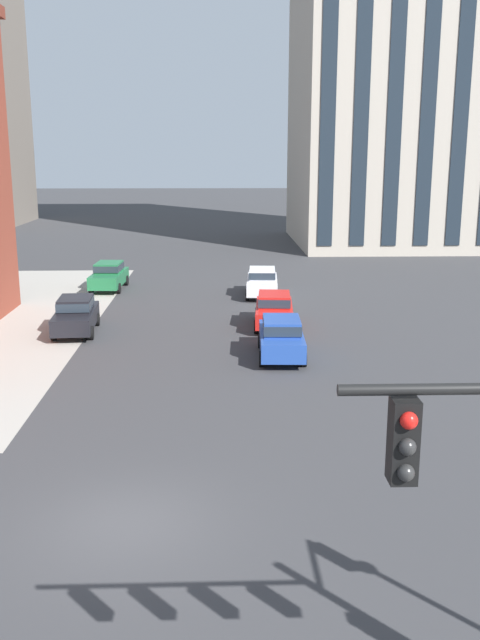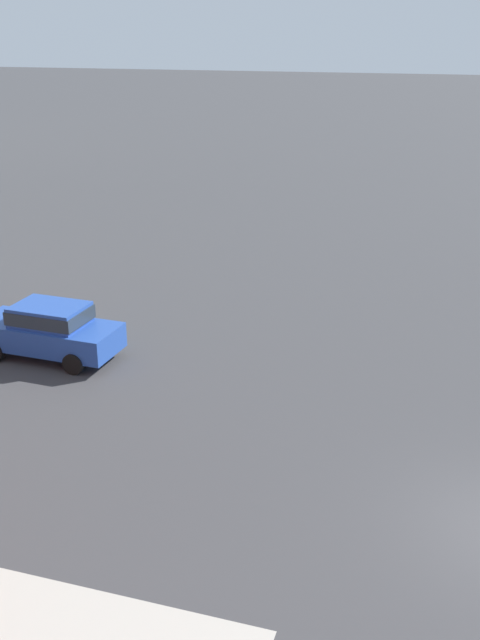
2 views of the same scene
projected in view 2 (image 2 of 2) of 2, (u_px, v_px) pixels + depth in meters
The scene contains 1 object.
car_main_mid at pixel (49, 329), 22.45m from camera, with size 2.03×4.47×1.68m.
Camera 2 is at (-13.40, 1.72, 9.36)m, focal length 41.93 mm.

